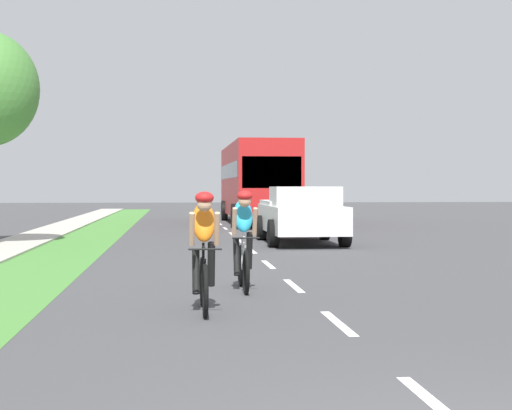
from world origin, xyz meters
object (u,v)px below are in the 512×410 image
object	(u,v)px
cyclist_lead	(204,250)
pickup_white	(301,215)
bus_red	(257,179)
cyclist_trailing	(243,239)

from	to	relation	value
cyclist_lead	pickup_white	size ratio (longest dim) A/B	0.34
pickup_white	bus_red	xyz separation A→B (m)	(0.01, 13.10, 1.15)
cyclist_trailing	pickup_white	xyz separation A→B (m)	(2.54, 10.46, 0.02)
cyclist_lead	bus_red	bearing A→B (deg)	82.82
cyclist_lead	cyclist_trailing	world-z (taller)	same
cyclist_lead	pickup_white	xyz separation A→B (m)	(3.24, 12.65, 0.02)
cyclist_trailing	cyclist_lead	bearing A→B (deg)	-107.73
cyclist_trailing	bus_red	world-z (taller)	bus_red
cyclist_lead	bus_red	xyz separation A→B (m)	(3.24, 25.75, 1.17)
pickup_white	bus_red	size ratio (longest dim) A/B	0.44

